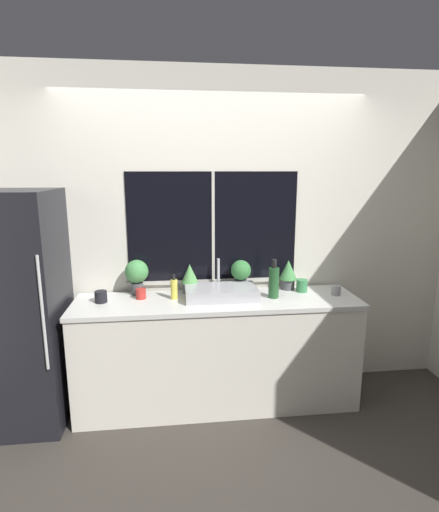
{
  "coord_description": "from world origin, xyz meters",
  "views": [
    {
      "loc": [
        -0.34,
        -2.7,
        1.89
      ],
      "look_at": [
        0.02,
        0.28,
        1.24
      ],
      "focal_mm": 28.0,
      "sensor_mm": 36.0,
      "label": 1
    }
  ],
  "objects": [
    {
      "name": "ground_plane",
      "position": [
        0.0,
        0.0,
        0.0
      ],
      "size": [
        14.0,
        14.0,
        0.0
      ],
      "primitive_type": "plane",
      "color": "#38332D"
    },
    {
      "name": "wall_back",
      "position": [
        0.0,
        0.63,
        1.35
      ],
      "size": [
        8.0,
        0.09,
        2.7
      ],
      "color": "silver",
      "rests_on": "ground_plane"
    },
    {
      "name": "wall_right",
      "position": [
        2.12,
        1.5,
        1.35
      ],
      "size": [
        0.06,
        7.0,
        2.7
      ],
      "color": "silver",
      "rests_on": "ground_plane"
    },
    {
      "name": "counter",
      "position": [
        0.0,
        0.28,
        0.45
      ],
      "size": [
        2.25,
        0.58,
        0.89
      ],
      "color": "silver",
      "rests_on": "ground_plane"
    },
    {
      "name": "refrigerator",
      "position": [
        -1.51,
        0.26,
        0.88
      ],
      "size": [
        0.67,
        0.72,
        1.76
      ],
      "color": "black",
      "rests_on": "ground_plane"
    },
    {
      "name": "sink",
      "position": [
        0.03,
        0.31,
        0.94
      ],
      "size": [
        0.57,
        0.37,
        0.28
      ],
      "color": "#ADADB2",
      "rests_on": "counter"
    },
    {
      "name": "potted_plant_far_left",
      "position": [
        -0.64,
        0.49,
        1.07
      ],
      "size": [
        0.19,
        0.19,
        0.29
      ],
      "color": "#4C4C51",
      "rests_on": "counter"
    },
    {
      "name": "potted_plant_center_left",
      "position": [
        -0.21,
        0.49,
        1.02
      ],
      "size": [
        0.14,
        0.14,
        0.24
      ],
      "color": "#4C4C51",
      "rests_on": "counter"
    },
    {
      "name": "potted_plant_center_right",
      "position": [
        0.22,
        0.49,
        1.05
      ],
      "size": [
        0.17,
        0.17,
        0.26
      ],
      "color": "#4C4C51",
      "rests_on": "counter"
    },
    {
      "name": "potted_plant_far_right",
      "position": [
        0.63,
        0.49,
        1.03
      ],
      "size": [
        0.15,
        0.15,
        0.25
      ],
      "color": "#4C4C51",
      "rests_on": "counter"
    },
    {
      "name": "soap_bottle",
      "position": [
        -0.34,
        0.33,
        0.98
      ],
      "size": [
        0.05,
        0.05,
        0.2
      ],
      "color": "#DBD14C",
      "rests_on": "counter"
    },
    {
      "name": "bottle_tall",
      "position": [
        0.45,
        0.27,
        1.02
      ],
      "size": [
        0.08,
        0.08,
        0.31
      ],
      "color": "#235128",
      "rests_on": "counter"
    },
    {
      "name": "mug_green",
      "position": [
        0.73,
        0.4,
        0.95
      ],
      "size": [
        0.09,
        0.09,
        0.1
      ],
      "color": "#38844C",
      "rests_on": "counter"
    },
    {
      "name": "mug_black",
      "position": [
        -0.9,
        0.31,
        0.94
      ],
      "size": [
        0.09,
        0.09,
        0.09
      ],
      "color": "black",
      "rests_on": "counter"
    },
    {
      "name": "mug_grey",
      "position": [
        0.98,
        0.28,
        0.93
      ],
      "size": [
        0.08,
        0.08,
        0.08
      ],
      "color": "gray",
      "rests_on": "counter"
    },
    {
      "name": "mug_red",
      "position": [
        -0.6,
        0.37,
        0.93
      ],
      "size": [
        0.08,
        0.08,
        0.08
      ],
      "color": "#B72D28",
      "rests_on": "counter"
    }
  ]
}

